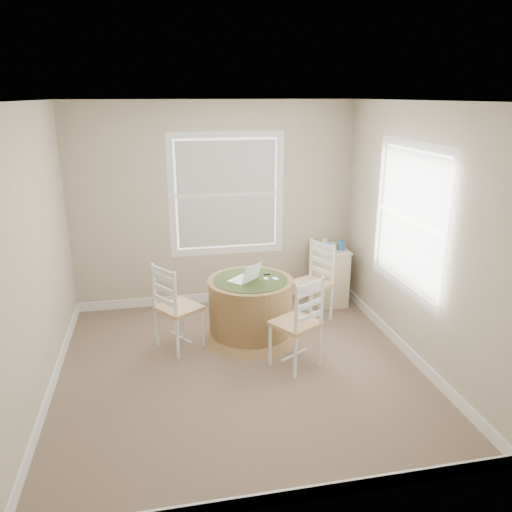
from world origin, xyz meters
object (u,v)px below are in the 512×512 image
object	(u,v)px
chair_left	(179,307)
laptop	(245,278)
chair_near	(296,323)
chair_right	(311,284)
corner_chest	(328,275)
round_table	(251,305)

from	to	relation	value
chair_left	laptop	xyz separation A→B (m)	(0.75, 0.11, 0.24)
chair_near	chair_right	world-z (taller)	same
chair_left	laptop	world-z (taller)	chair_left
chair_left	corner_chest	size ratio (longest dim) A/B	1.27
chair_near	chair_right	bearing A→B (deg)	-146.64
chair_near	round_table	bearing A→B (deg)	-98.41
chair_left	chair_near	xyz separation A→B (m)	(1.12, -0.62, 0.00)
chair_near	chair_right	xyz separation A→B (m)	(0.48, 1.02, 0.00)
laptop	corner_chest	world-z (taller)	laptop
round_table	chair_right	bearing A→B (deg)	3.59
laptop	round_table	bearing A→B (deg)	147.06
round_table	chair_right	xyz separation A→B (m)	(0.80, 0.27, 0.10)
chair_right	laptop	world-z (taller)	chair_right
chair_right	corner_chest	distance (m)	0.65
laptop	chair_left	bearing A→B (deg)	-33.87
chair_near	laptop	size ratio (longest dim) A/B	2.39
chair_left	chair_right	xyz separation A→B (m)	(1.61, 0.40, 0.00)
chair_left	laptop	distance (m)	0.79
round_table	laptop	size ratio (longest dim) A/B	2.88
chair_left	corner_chest	xyz separation A→B (m)	(2.01, 0.89, -0.10)
round_table	chair_near	size ratio (longest dim) A/B	1.20
chair_left	round_table	bearing A→B (deg)	-115.78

